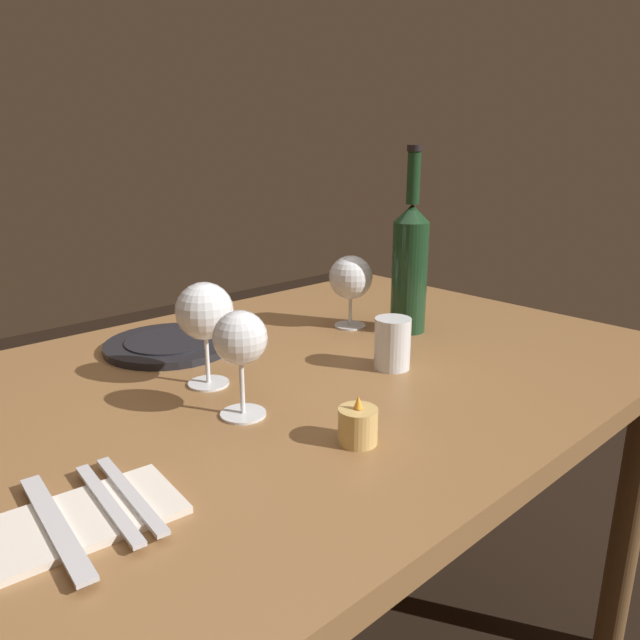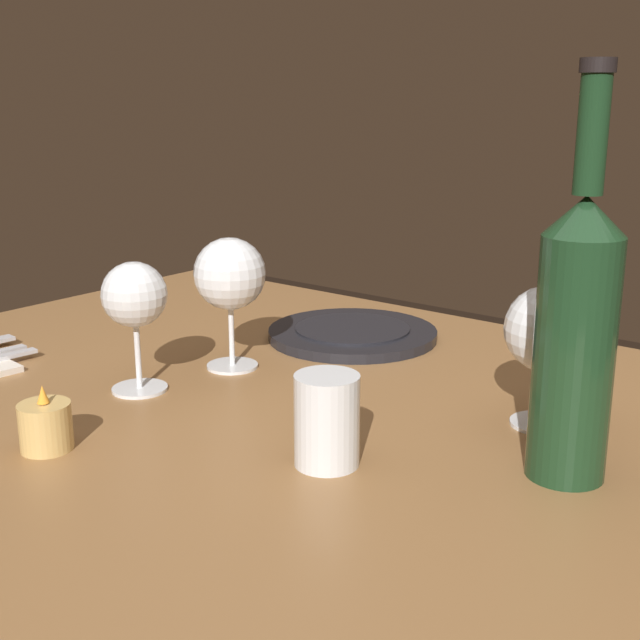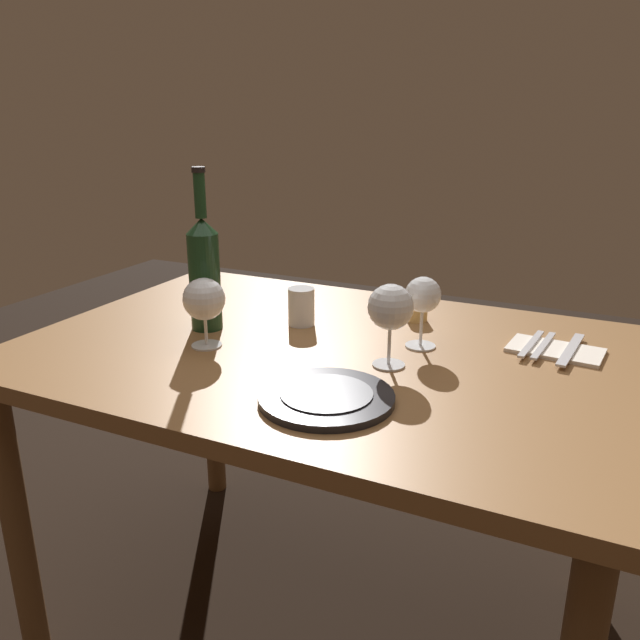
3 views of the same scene
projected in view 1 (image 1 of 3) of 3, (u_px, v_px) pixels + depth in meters
dining_table at (303, 414)px, 1.07m from camera, size 1.30×0.90×0.74m
wine_glass_left at (205, 313)px, 0.94m from camera, size 0.09×0.09×0.17m
wine_glass_right at (351, 279)px, 1.25m from camera, size 0.09×0.09×0.15m
wine_glass_centre at (240, 341)px, 0.83m from camera, size 0.08×0.08×0.16m
wine_bottle at (410, 264)px, 1.21m from camera, size 0.07×0.07×0.37m
water_tumbler at (392, 345)px, 1.03m from camera, size 0.06×0.06×0.09m
votive_candle at (358, 427)px, 0.78m from camera, size 0.05×0.05×0.07m
dinner_plate at (170, 344)px, 1.14m from camera, size 0.24×0.24×0.02m
folded_napkin at (85, 518)px, 0.62m from camera, size 0.20×0.13×0.01m
fork_inner at (108, 503)px, 0.64m from camera, size 0.03×0.18×0.00m
fork_outer at (130, 494)px, 0.65m from camera, size 0.03×0.18×0.00m
table_knife at (55, 524)px, 0.60m from camera, size 0.04×0.21×0.00m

